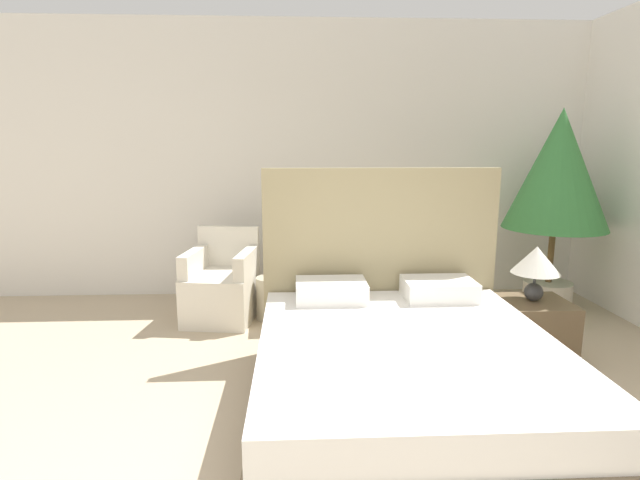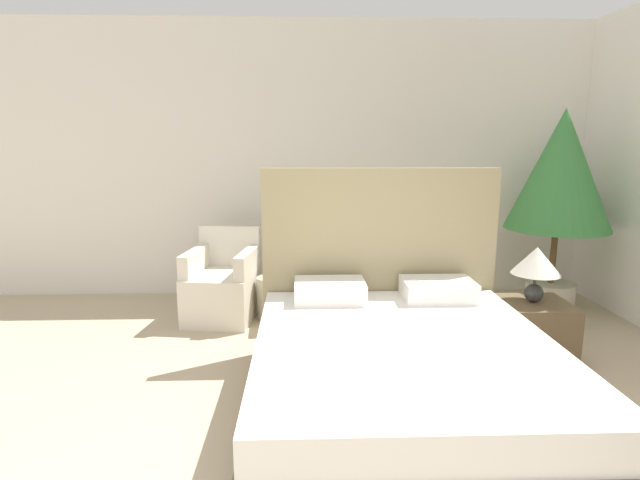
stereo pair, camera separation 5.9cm
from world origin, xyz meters
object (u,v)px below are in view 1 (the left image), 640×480
nightstand (534,331)px  table_lamp (536,263)px  side_table (271,298)px  bed (403,366)px  armchair_near_window_left (222,289)px  potted_palm (558,176)px  armchair_near_window_right (320,288)px

nightstand → table_lamp: table_lamp is taller
nightstand → side_table: (-2.05, 1.03, -0.04)m
table_lamp → nightstand: bearing=-12.1°
bed → armchair_near_window_left: bed is taller
armchair_near_window_left → nightstand: (2.51, -1.06, -0.05)m
armchair_near_window_left → table_lamp: size_ratio=2.02×
armchair_near_window_left → table_lamp: table_lamp is taller
potted_palm → side_table: (-2.76, -0.16, -1.13)m
bed → armchair_near_window_left: (-1.35, 1.75, -0.01)m
bed → table_lamp: size_ratio=4.88×
armchair_near_window_right → bed: bearing=-79.9°
side_table → armchair_near_window_right: bearing=3.4°
bed → table_lamp: bearing=31.8°
armchair_near_window_right → side_table: (-0.47, -0.03, -0.09)m
potted_palm → side_table: bearing=-176.7°
potted_palm → bed: bearing=-134.8°
armchair_near_window_left → table_lamp: (2.48, -1.05, 0.48)m
side_table → armchair_near_window_left: bearing=176.6°
nightstand → armchair_near_window_right: bearing=146.1°
table_lamp → armchair_near_window_left: bearing=157.0°
nightstand → table_lamp: 0.53m
armchair_near_window_right → side_table: 0.48m
armchair_near_window_left → armchair_near_window_right: 0.93m
side_table → nightstand: bearing=-26.8°
bed → table_lamp: 1.41m
armchair_near_window_left → nightstand: bearing=-14.9°
armchair_near_window_right → table_lamp: (1.55, -1.05, 0.48)m
armchair_near_window_right → nightstand: (1.58, -1.06, -0.05)m
armchair_near_window_left → bed: bearing=-44.4°
armchair_near_window_left → nightstand: armchair_near_window_left is taller
bed → armchair_near_window_left: 2.22m
potted_palm → table_lamp: potted_palm is taller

